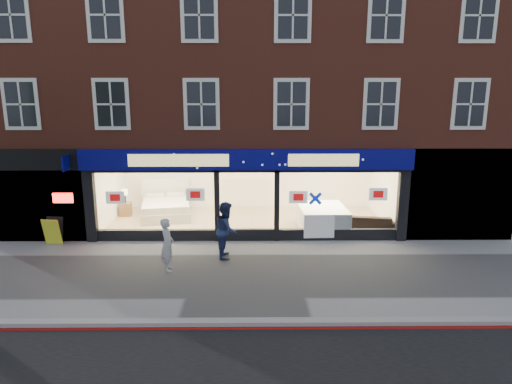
{
  "coord_description": "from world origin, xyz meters",
  "views": [
    {
      "loc": [
        0.17,
        -12.49,
        5.36
      ],
      "look_at": [
        0.31,
        2.5,
        1.9
      ],
      "focal_mm": 32.0,
      "sensor_mm": 36.0,
      "label": 1
    }
  ],
  "objects_px": {
    "mattress_stack": "(322,218)",
    "sofa": "(370,222)",
    "display_bed": "(166,207)",
    "pedestrian_blue": "(227,230)",
    "a_board": "(53,231)",
    "pedestrian_grey": "(167,245)"
  },
  "relations": [
    {
      "from": "mattress_stack",
      "to": "sofa",
      "type": "xyz_separation_m",
      "value": [
        1.77,
        -0.16,
        -0.13
      ]
    },
    {
      "from": "sofa",
      "to": "pedestrian_blue",
      "type": "height_order",
      "value": "pedestrian_blue"
    },
    {
      "from": "mattress_stack",
      "to": "pedestrian_blue",
      "type": "xyz_separation_m",
      "value": [
        -3.47,
        -2.63,
        0.38
      ]
    },
    {
      "from": "pedestrian_grey",
      "to": "pedestrian_blue",
      "type": "distance_m",
      "value": 2.02
    },
    {
      "from": "pedestrian_blue",
      "to": "a_board",
      "type": "bearing_deg",
      "value": 76.22
    },
    {
      "from": "a_board",
      "to": "display_bed",
      "type": "bearing_deg",
      "value": 51.48
    },
    {
      "from": "mattress_stack",
      "to": "a_board",
      "type": "xyz_separation_m",
      "value": [
        -9.57,
        -1.36,
        -0.05
      ]
    },
    {
      "from": "display_bed",
      "to": "mattress_stack",
      "type": "bearing_deg",
      "value": -26.26
    },
    {
      "from": "display_bed",
      "to": "sofa",
      "type": "distance_m",
      "value": 8.24
    },
    {
      "from": "mattress_stack",
      "to": "a_board",
      "type": "distance_m",
      "value": 9.66
    },
    {
      "from": "display_bed",
      "to": "a_board",
      "type": "relative_size",
      "value": 2.82
    },
    {
      "from": "pedestrian_grey",
      "to": "a_board",
      "type": "bearing_deg",
      "value": 50.16
    },
    {
      "from": "pedestrian_grey",
      "to": "pedestrian_blue",
      "type": "bearing_deg",
      "value": -68.66
    },
    {
      "from": "sofa",
      "to": "pedestrian_blue",
      "type": "xyz_separation_m",
      "value": [
        -5.24,
        -2.46,
        0.52
      ]
    },
    {
      "from": "display_bed",
      "to": "a_board",
      "type": "distance_m",
      "value": 4.59
    },
    {
      "from": "sofa",
      "to": "a_board",
      "type": "distance_m",
      "value": 11.4
    },
    {
      "from": "mattress_stack",
      "to": "pedestrian_grey",
      "type": "height_order",
      "value": "pedestrian_grey"
    },
    {
      "from": "mattress_stack",
      "to": "pedestrian_grey",
      "type": "bearing_deg",
      "value": -144.2
    },
    {
      "from": "a_board",
      "to": "pedestrian_blue",
      "type": "distance_m",
      "value": 6.24
    },
    {
      "from": "pedestrian_grey",
      "to": "pedestrian_blue",
      "type": "relative_size",
      "value": 0.88
    },
    {
      "from": "sofa",
      "to": "pedestrian_grey",
      "type": "distance_m",
      "value": 7.81
    },
    {
      "from": "mattress_stack",
      "to": "display_bed",
      "type": "bearing_deg",
      "value": 163.97
    }
  ]
}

